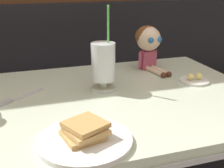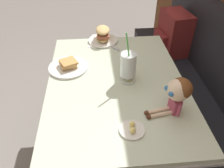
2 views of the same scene
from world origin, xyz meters
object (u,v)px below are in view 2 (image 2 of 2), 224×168
object	(u,v)px
toast_plate	(68,66)
milkshake_glass	(128,66)
butter_saucer	(132,129)
sandwich_plate	(103,36)
backpack	(174,31)
seated_doll	(178,92)
butter_knife	(118,50)

from	to	relation	value
toast_plate	milkshake_glass	distance (m)	0.40
milkshake_glass	butter_saucer	bearing A→B (deg)	-4.93
sandwich_plate	butter_saucer	size ratio (longest dim) A/B	1.94
toast_plate	butter_saucer	distance (m)	0.62
sandwich_plate	butter_saucer	distance (m)	0.87
backpack	toast_plate	bearing A→B (deg)	-55.34
milkshake_glass	toast_plate	bearing A→B (deg)	-113.72
seated_doll	butter_saucer	bearing A→B (deg)	-65.14
butter_knife	sandwich_plate	bearing A→B (deg)	-145.61
sandwich_plate	butter_knife	bearing A→B (deg)	34.39
toast_plate	seated_doll	bearing A→B (deg)	52.22
backpack	milkshake_glass	bearing A→B (deg)	-34.73
milkshake_glass	butter_saucer	xyz separation A→B (m)	(0.38, -0.03, -0.09)
milkshake_glass	sandwich_plate	xyz separation A→B (m)	(-0.48, -0.12, -0.05)
milkshake_glass	butter_knife	distance (m)	0.36
butter_saucer	butter_knife	size ratio (longest dim) A/B	0.61
sandwich_plate	seated_doll	bearing A→B (deg)	22.49
seated_doll	backpack	distance (m)	1.12
backpack	sandwich_plate	bearing A→B (deg)	-66.29
toast_plate	butter_knife	xyz separation A→B (m)	(-0.19, 0.33, -0.01)
sandwich_plate	backpack	world-z (taller)	sandwich_plate
backpack	butter_saucer	bearing A→B (deg)	-26.29
butter_saucer	backpack	world-z (taller)	backpack
toast_plate	butter_knife	size ratio (longest dim) A/B	1.27
butter_knife	backpack	world-z (taller)	backpack
milkshake_glass	seated_doll	size ratio (longest dim) A/B	1.39
butter_saucer	butter_knife	distance (m)	0.72
toast_plate	seated_doll	xyz separation A→B (m)	(0.43, 0.55, 0.11)
butter_saucer	sandwich_plate	bearing A→B (deg)	-174.39
sandwich_plate	backpack	distance (m)	0.72
toast_plate	sandwich_plate	size ratio (longest dim) A/B	1.07
butter_saucer	seated_doll	size ratio (longest dim) A/B	0.53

